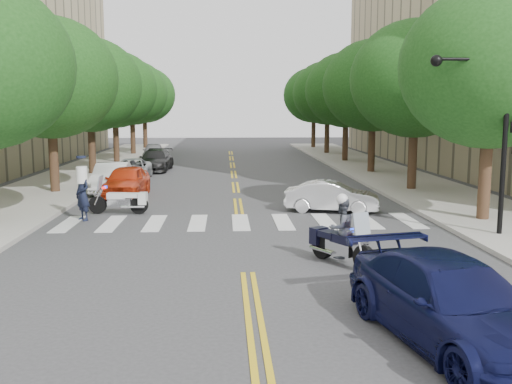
{
  "coord_description": "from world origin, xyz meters",
  "views": [
    {
      "loc": [
        -0.56,
        -13.9,
        4.08
      ],
      "look_at": [
        0.49,
        5.23,
        1.3
      ],
      "focal_mm": 40.0,
      "sensor_mm": 36.0,
      "label": 1
    }
  ],
  "objects": [
    {
      "name": "tree_r_2",
      "position": [
        8.8,
        22.0,
        5.55
      ],
      "size": [
        6.4,
        6.4,
        8.45
      ],
      "color": "#382316",
      "rests_on": "ground"
    },
    {
      "name": "convertible",
      "position": [
        3.73,
        8.5,
        0.62
      ],
      "size": [
        3.95,
        2.22,
        1.23
      ],
      "primitive_type": "imported",
      "rotation": [
        0.0,
        0.0,
        1.31
      ],
      "color": "silver",
      "rests_on": "ground"
    },
    {
      "name": "officer_standing",
      "position": [
        -5.81,
        7.2,
        0.97
      ],
      "size": [
        0.82,
        0.83,
        1.93
      ],
      "primitive_type": "imported",
      "rotation": [
        0.0,
        0.0,
        -0.79
      ],
      "color": "black",
      "rests_on": "ground"
    },
    {
      "name": "sidewalk_right",
      "position": [
        9.5,
        22.0,
        0.07
      ],
      "size": [
        5.0,
        60.0,
        0.15
      ],
      "primitive_type": "cube",
      "color": "#9E9991",
      "rests_on": "ground"
    },
    {
      "name": "tree_l_4",
      "position": [
        -8.8,
        38.0,
        5.55
      ],
      "size": [
        6.4,
        6.4,
        8.45
      ],
      "color": "#382316",
      "rests_on": "ground"
    },
    {
      "name": "parked_car_e",
      "position": [
        -6.3,
        32.41,
        0.71
      ],
      "size": [
        2.01,
        4.27,
        1.41
      ],
      "primitive_type": "imported",
      "rotation": [
        0.0,
        0.0,
        0.08
      ],
      "color": "gray",
      "rests_on": "ground"
    },
    {
      "name": "tree_r_5",
      "position": [
        8.8,
        46.0,
        5.55
      ],
      "size": [
        6.4,
        6.4,
        8.45
      ],
      "color": "#382316",
      "rests_on": "ground"
    },
    {
      "name": "parked_car_d",
      "position": [
        -5.2,
        24.5,
        0.7
      ],
      "size": [
        2.19,
        4.93,
        1.41
      ],
      "primitive_type": "imported",
      "rotation": [
        0.0,
        0.0,
        -0.05
      ],
      "color": "black",
      "rests_on": "ground"
    },
    {
      "name": "tree_r_1",
      "position": [
        8.8,
        14.0,
        5.55
      ],
      "size": [
        6.4,
        6.4,
        8.45
      ],
      "color": "#382316",
      "rests_on": "ground"
    },
    {
      "name": "parked_car_b",
      "position": [
        -6.16,
        14.5,
        0.73
      ],
      "size": [
        1.7,
        4.46,
        1.45
      ],
      "primitive_type": "imported",
      "rotation": [
        0.0,
        0.0,
        0.04
      ],
      "color": "white",
      "rests_on": "ground"
    },
    {
      "name": "tree_l_2",
      "position": [
        -8.8,
        22.0,
        5.55
      ],
      "size": [
        6.4,
        6.4,
        8.45
      ],
      "color": "#382316",
      "rests_on": "ground"
    },
    {
      "name": "parked_car_a",
      "position": [
        -5.2,
        13.0,
        0.73
      ],
      "size": [
        1.96,
        4.39,
        1.47
      ],
      "primitive_type": "imported",
      "rotation": [
        0.0,
        0.0,
        -0.05
      ],
      "color": "red",
      "rests_on": "ground"
    },
    {
      "name": "tree_l_3",
      "position": [
        -8.8,
        30.0,
        5.55
      ],
      "size": [
        6.4,
        6.4,
        8.45
      ],
      "color": "#382316",
      "rests_on": "ground"
    },
    {
      "name": "motorcycle_parked",
      "position": [
        -4.55,
        8.49,
        0.53
      ],
      "size": [
        2.35,
        0.62,
        1.52
      ],
      "rotation": [
        0.0,
        0.0,
        1.5
      ],
      "color": "black",
      "rests_on": "ground"
    },
    {
      "name": "tree_r_0",
      "position": [
        8.8,
        6.0,
        5.55
      ],
      "size": [
        6.4,
        6.4,
        8.45
      ],
      "color": "#382316",
      "rests_on": "ground"
    },
    {
      "name": "tree_l_5",
      "position": [
        -8.8,
        46.0,
        5.55
      ],
      "size": [
        6.4,
        6.4,
        8.45
      ],
      "color": "#382316",
      "rests_on": "ground"
    },
    {
      "name": "tree_l_1",
      "position": [
        -8.8,
        14.0,
        5.55
      ],
      "size": [
        6.4,
        6.4,
        8.45
      ],
      "color": "#382316",
      "rests_on": "ground"
    },
    {
      "name": "tree_r_3",
      "position": [
        8.8,
        30.0,
        5.55
      ],
      "size": [
        6.4,
        6.4,
        8.45
      ],
      "color": "#382316",
      "rests_on": "ground"
    },
    {
      "name": "tree_r_4",
      "position": [
        8.8,
        38.0,
        5.55
      ],
      "size": [
        6.4,
        6.4,
        8.45
      ],
      "color": "#382316",
      "rests_on": "ground"
    },
    {
      "name": "sedan_blue",
      "position": [
        3.37,
        -4.57,
        0.75
      ],
      "size": [
        3.1,
        5.46,
        1.49
      ],
      "primitive_type": "imported",
      "rotation": [
        0.0,
        0.0,
        0.21
      ],
      "color": "#0D113A",
      "rests_on": "ground"
    },
    {
      "name": "ground",
      "position": [
        0.0,
        0.0,
        0.0
      ],
      "size": [
        140.0,
        140.0,
        0.0
      ],
      "primitive_type": "plane",
      "color": "#38383A",
      "rests_on": "ground"
    },
    {
      "name": "sidewalk_left",
      "position": [
        -9.5,
        22.0,
        0.07
      ],
      "size": [
        5.0,
        60.0,
        0.15
      ],
      "primitive_type": "cube",
      "color": "#9E9991",
      "rests_on": "ground"
    },
    {
      "name": "parked_car_c",
      "position": [
        -5.97,
        19.5,
        0.61
      ],
      "size": [
        2.19,
        4.47,
        1.22
      ],
      "primitive_type": "imported",
      "rotation": [
        0.0,
        0.0,
        0.04
      ],
      "color": "#B1B4B9",
      "rests_on": "ground"
    },
    {
      "name": "traffic_signal_pole",
      "position": [
        7.72,
        3.5,
        3.72
      ],
      "size": [
        2.82,
        0.42,
        6.0
      ],
      "color": "black",
      "rests_on": "ground"
    },
    {
      "name": "motorcycle_police",
      "position": [
        2.47,
        0.69,
        0.85
      ],
      "size": [
        1.41,
        2.14,
        1.91
      ],
      "rotation": [
        0.0,
        0.0,
        3.67
      ],
      "color": "black",
      "rests_on": "ground"
    }
  ]
}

